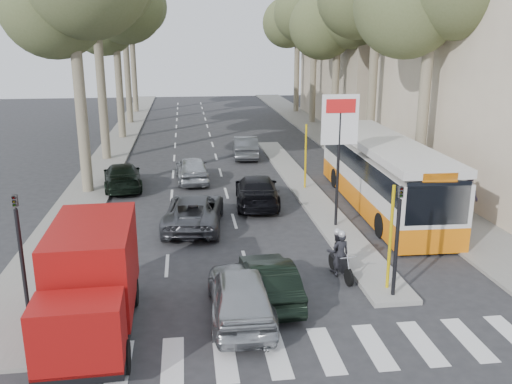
{
  "coord_description": "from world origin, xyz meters",
  "views": [
    {
      "loc": [
        -2.88,
        -15.93,
        7.72
      ],
      "look_at": [
        -0.08,
        5.42,
        1.6
      ],
      "focal_mm": 38.0,
      "sensor_mm": 36.0,
      "label": 1
    }
  ],
  "objects_px": {
    "red_truck": "(92,280)",
    "city_bus": "(382,172)",
    "motorcycle": "(339,254)",
    "silver_hatchback": "(240,293)",
    "dark_hatchback": "(270,280)"
  },
  "relations": [
    {
      "from": "city_bus",
      "to": "dark_hatchback",
      "type": "bearing_deg",
      "value": -125.67
    },
    {
      "from": "red_truck",
      "to": "silver_hatchback",
      "type": "bearing_deg",
      "value": 3.31
    },
    {
      "from": "silver_hatchback",
      "to": "red_truck",
      "type": "distance_m",
      "value": 4.08
    },
    {
      "from": "silver_hatchback",
      "to": "dark_hatchback",
      "type": "bearing_deg",
      "value": -134.25
    },
    {
      "from": "dark_hatchback",
      "to": "red_truck",
      "type": "bearing_deg",
      "value": 11.75
    },
    {
      "from": "silver_hatchback",
      "to": "motorcycle",
      "type": "xyz_separation_m",
      "value": [
        3.57,
        2.48,
        -0.0
      ]
    },
    {
      "from": "red_truck",
      "to": "city_bus",
      "type": "distance_m",
      "value": 15.35
    },
    {
      "from": "red_truck",
      "to": "motorcycle",
      "type": "xyz_separation_m",
      "value": [
        7.57,
        2.79,
        -0.8
      ]
    },
    {
      "from": "red_truck",
      "to": "city_bus",
      "type": "bearing_deg",
      "value": 39.41
    },
    {
      "from": "red_truck",
      "to": "motorcycle",
      "type": "relative_size",
      "value": 2.85
    },
    {
      "from": "silver_hatchback",
      "to": "red_truck",
      "type": "xyz_separation_m",
      "value": [
        -3.99,
        -0.32,
        0.79
      ]
    },
    {
      "from": "silver_hatchback",
      "to": "city_bus",
      "type": "xyz_separation_m",
      "value": [
        7.66,
        9.68,
        0.96
      ]
    },
    {
      "from": "silver_hatchback",
      "to": "motorcycle",
      "type": "distance_m",
      "value": 4.35
    },
    {
      "from": "silver_hatchback",
      "to": "dark_hatchback",
      "type": "distance_m",
      "value": 1.42
    },
    {
      "from": "silver_hatchback",
      "to": "motorcycle",
      "type": "relative_size",
      "value": 2.28
    }
  ]
}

